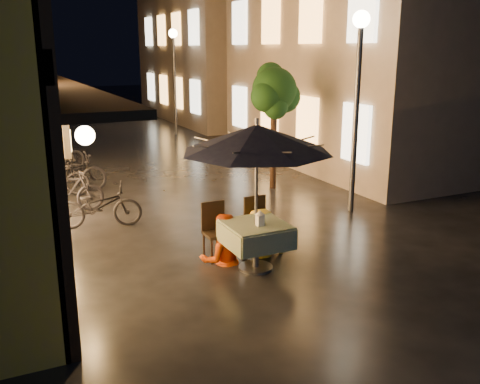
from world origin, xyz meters
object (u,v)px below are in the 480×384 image
streetlamp_near (358,76)px  cafe_table (256,235)px  table_lantern (260,217)px  patio_umbrella (257,138)px  bicycle_0 (99,206)px  person_yellow (261,211)px  person_orange (222,215)px

streetlamp_near → cafe_table: bearing=-149.7°
streetlamp_near → table_lantern: size_ratio=16.92×
streetlamp_near → patio_umbrella: 3.97m
streetlamp_near → bicycle_0: streetlamp_near is taller
streetlamp_near → cafe_table: size_ratio=4.27×
streetlamp_near → person_yellow: (-3.00, -1.46, -2.12)m
cafe_table → table_lantern: table_lantern is taller
patio_umbrella → person_orange: size_ratio=1.51×
cafe_table → person_orange: person_orange is taller
person_yellow → bicycle_0: size_ratio=0.95×
person_orange → bicycle_0: 3.11m
cafe_table → patio_umbrella: 1.56m
table_lantern → streetlamp_near: bearing=32.0°
cafe_table → bicycle_0: (-1.89, 3.21, -0.14)m
table_lantern → person_orange: size_ratio=0.15×
streetlamp_near → person_yellow: streetlamp_near is taller
streetlamp_near → person_yellow: size_ratio=2.64×
streetlamp_near → patio_umbrella: (-3.36, -1.97, -0.77)m
patio_umbrella → person_yellow: patio_umbrella is taller
person_orange → bicycle_0: bearing=-51.2°
cafe_table → bicycle_0: size_ratio=0.59×
cafe_table → person_orange: size_ratio=0.61×
cafe_table → patio_umbrella: bearing=0.0°
streetlamp_near → bicycle_0: (-5.24, 1.24, -2.47)m
cafe_table → table_lantern: (0.00, -0.14, 0.33)m
streetlamp_near → person_orange: 4.51m
patio_umbrella → person_yellow: 1.48m
person_yellow → streetlamp_near: bearing=-149.5°
person_orange → bicycle_0: size_ratio=0.97×
bicycle_0 → cafe_table: bearing=-135.9°
bicycle_0 → table_lantern: bearing=-136.9°
streetlamp_near → person_orange: size_ratio=2.59×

